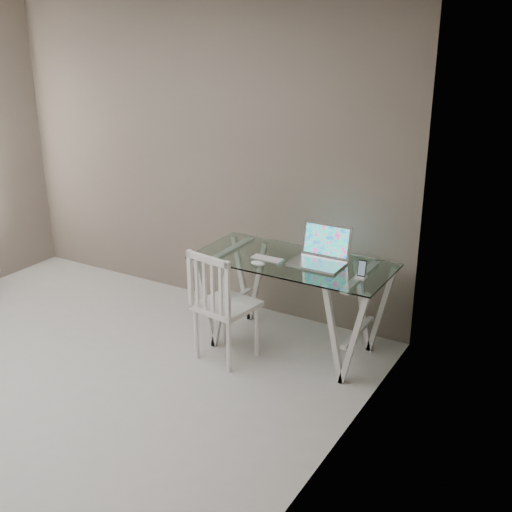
{
  "coord_description": "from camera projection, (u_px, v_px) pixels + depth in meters",
  "views": [
    {
      "loc": [
        3.24,
        -2.34,
        2.48
      ],
      "look_at": [
        1.05,
        1.42,
        0.85
      ],
      "focal_mm": 45.0,
      "sensor_mm": 36.0,
      "label": 1
    }
  ],
  "objects": [
    {
      "name": "laptop",
      "position": [
        321.0,
        254.0,
        4.79
      ],
      "size": [
        0.39,
        0.33,
        0.27
      ],
      "color": "#B9B8BD",
      "rests_on": "desk"
    },
    {
      "name": "phone_dock",
      "position": [
        361.0,
        273.0,
        4.51
      ],
      "size": [
        0.07,
        0.07,
        0.13
      ],
      "color": "white",
      "rests_on": "desk"
    },
    {
      "name": "chair",
      "position": [
        220.0,
        302.0,
        4.76
      ],
      "size": [
        0.46,
        0.46,
        0.89
      ],
      "rotation": [
        0.0,
        0.0,
        -0.15
      ],
      "color": "white",
      "rests_on": "ground"
    },
    {
      "name": "desk",
      "position": [
        292.0,
        304.0,
        4.98
      ],
      "size": [
        1.5,
        0.7,
        0.75
      ],
      "color": "silver",
      "rests_on": "ground"
    },
    {
      "name": "mouse",
      "position": [
        258.0,
        263.0,
        4.74
      ],
      "size": [
        0.11,
        0.07,
        0.04
      ],
      "primitive_type": "ellipsoid",
      "color": "silver",
      "rests_on": "desk"
    },
    {
      "name": "keyboard",
      "position": [
        267.0,
        259.0,
        4.87
      ],
      "size": [
        0.26,
        0.11,
        0.01
      ],
      "primitive_type": "cube",
      "color": "silver",
      "rests_on": "desk"
    }
  ]
}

